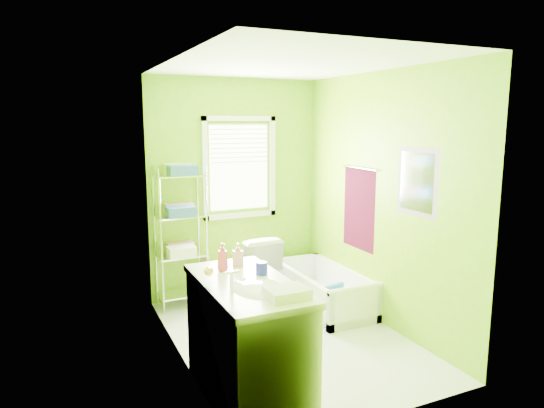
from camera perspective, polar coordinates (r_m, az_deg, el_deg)
name	(u,v)px	position (r m, az deg, el deg)	size (l,w,h in m)	color
ground	(288,337)	(4.94, 1.92, -15.40)	(2.90, 2.90, 0.00)	silver
room_envelope	(289,181)	(4.51, 2.03, 2.69)	(2.14, 2.94, 2.62)	#6CA207
window	(240,162)	(5.82, -3.84, 4.93)	(0.92, 0.05, 1.22)	white
door	(218,286)	(3.34, -6.42, -9.53)	(0.09, 0.80, 2.00)	white
right_wall_decor	(380,198)	(5.07, 12.62, 0.66)	(0.04, 1.48, 1.17)	#3F071B
bathtub	(324,295)	(5.65, 6.13, -10.57)	(0.64, 1.38, 0.45)	white
toilet	(253,266)	(5.80, -2.19, -7.34)	(0.44, 0.78, 0.80)	white
vanity	(248,337)	(3.79, -2.88, -15.37)	(0.63, 1.24, 1.15)	white
wire_shelf_unit	(182,221)	(5.53, -10.56, -1.97)	(0.55, 0.44, 1.63)	silver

